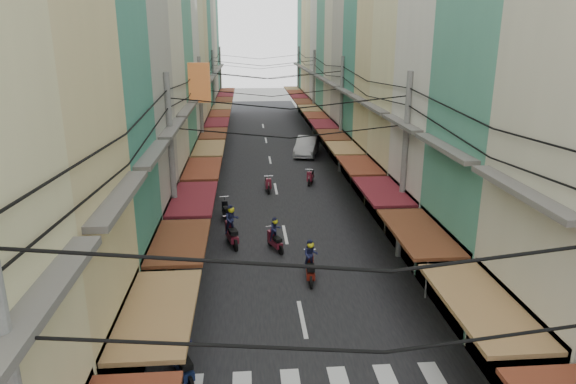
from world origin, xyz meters
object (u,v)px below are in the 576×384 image
white_car (307,155)px  bicycle (483,298)px  market_umbrella (558,310)px  traffic_sign (429,246)px

white_car → bicycle: (3.88, -24.63, 0.00)m
market_umbrella → white_car: bearing=98.0°
traffic_sign → white_car: bearing=93.9°
bicycle → traffic_sign: traffic_sign is taller
market_umbrella → traffic_sign: traffic_sign is taller
bicycle → market_umbrella: size_ratio=0.84×
white_car → market_umbrella: market_umbrella is taller
white_car → bicycle: bearing=-66.8°
white_car → bicycle: white_car is taller
bicycle → traffic_sign: size_ratio=0.62×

